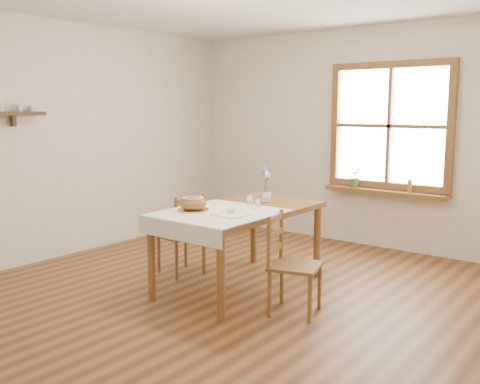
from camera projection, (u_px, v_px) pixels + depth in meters
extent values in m
plane|color=brown|center=(219.00, 296.00, 4.75)|extent=(5.00, 5.00, 0.00)
cube|color=silver|center=(351.00, 138.00, 6.50)|extent=(4.50, 0.10, 2.60)
cube|color=silver|center=(63.00, 140.00, 5.92)|extent=(0.10, 5.00, 2.60)
cube|color=brown|center=(392.00, 65.00, 6.04)|extent=(1.46, 0.08, 0.08)
cube|color=brown|center=(387.00, 185.00, 6.25)|extent=(1.46, 0.08, 0.08)
cube|color=brown|center=(336.00, 125.00, 6.56)|extent=(0.08, 0.08, 1.30)
cube|color=brown|center=(451.00, 127.00, 5.72)|extent=(0.08, 0.08, 1.30)
cube|color=brown|center=(389.00, 126.00, 6.14)|extent=(0.04, 0.06, 1.30)
cube|color=brown|center=(389.00, 126.00, 6.14)|extent=(1.30, 0.06, 0.04)
cube|color=white|center=(390.00, 126.00, 6.17)|extent=(1.30, 0.01, 1.30)
cube|color=brown|center=(385.00, 192.00, 6.21)|extent=(1.46, 0.20, 0.05)
cube|color=#4D3018|center=(15.00, 114.00, 5.35)|extent=(0.16, 0.60, 0.04)
cube|color=#4D3018|center=(13.00, 121.00, 5.38)|extent=(0.06, 0.04, 0.12)
cylinder|color=#B2B7BC|center=(0.00, 107.00, 5.22)|extent=(0.07, 0.07, 0.09)
cylinder|color=#B2B7BC|center=(19.00, 108.00, 5.38)|extent=(0.06, 0.06, 0.07)
cylinder|color=#B2B7BC|center=(31.00, 108.00, 5.48)|extent=(0.08, 0.08, 0.06)
cube|color=brown|center=(240.00, 211.00, 4.87)|extent=(0.90, 1.60, 0.05)
cylinder|color=brown|center=(151.00, 261.00, 4.59)|extent=(0.07, 0.07, 0.70)
cylinder|color=brown|center=(221.00, 279.00, 4.12)|extent=(0.07, 0.07, 0.70)
cylinder|color=brown|center=(254.00, 231.00, 5.74)|extent=(0.07, 0.07, 0.70)
cylinder|color=brown|center=(317.00, 242.00, 5.27)|extent=(0.07, 0.07, 0.70)
cube|color=white|center=(219.00, 213.00, 4.63)|extent=(0.91, 0.99, 0.01)
cylinder|color=white|center=(193.00, 210.00, 4.69)|extent=(0.35, 0.35, 0.01)
ellipsoid|color=#925C33|center=(193.00, 202.00, 4.67)|extent=(0.23, 0.23, 0.13)
cube|color=white|center=(230.00, 215.00, 4.50)|extent=(0.29, 0.25, 0.01)
cylinder|color=white|center=(250.00, 201.00, 4.92)|extent=(0.06, 0.06, 0.10)
cylinder|color=white|center=(258.00, 204.00, 4.81)|extent=(0.05, 0.05, 0.09)
cylinder|color=white|center=(267.00, 198.00, 5.16)|extent=(0.09, 0.09, 0.09)
imported|color=#397D32|center=(355.00, 179.00, 6.43)|extent=(0.21, 0.23, 0.18)
cylinder|color=#B26720|center=(410.00, 186.00, 6.02)|extent=(0.07, 0.07, 0.15)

